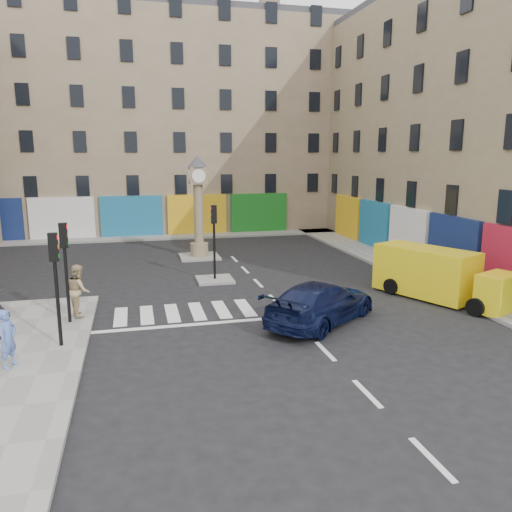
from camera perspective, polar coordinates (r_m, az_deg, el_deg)
name	(u,v)px	position (r m, az deg, el deg)	size (l,w,h in m)	color
ground	(305,331)	(18.29, 5.60, -8.49)	(120.00, 120.00, 0.00)	black
sidewalk_right	(388,261)	(30.56, 14.87, -0.54)	(2.60, 30.00, 0.15)	gray
sidewalk_far	(160,237)	(38.93, -10.95, 2.15)	(32.00, 2.40, 0.15)	gray
island_near	(215,280)	(25.25, -4.72, -2.71)	(1.80, 1.80, 0.12)	gray
island_far	(200,257)	(31.05, -6.47, -0.07)	(2.40, 2.40, 0.12)	gray
building_right	(492,124)	(33.48, 25.39, 13.42)	(10.00, 30.00, 16.00)	#8C7A5C
building_far	(152,128)	(44.29, -11.78, 14.16)	(32.00, 10.00, 17.00)	gray
traffic_light_left_near	(55,271)	(16.98, -21.95, -1.64)	(0.28, 0.22, 3.70)	black
traffic_light_left_far	(65,257)	(19.31, -20.99, -0.07)	(0.28, 0.22, 3.70)	black
traffic_light_island	(214,230)	(24.76, -4.82, 2.98)	(0.28, 0.22, 3.70)	black
clock_pillar	(198,200)	(30.55, -6.62, 6.35)	(1.20, 1.20, 6.10)	#8C7A5C
navy_sedan	(321,303)	(18.97, 7.44, -5.30)	(2.19, 5.40, 1.57)	black
yellow_van	(437,275)	(23.17, 20.01, -2.05)	(4.08, 6.23, 2.19)	yellow
pedestrian_blue	(8,338)	(16.29, -26.50, -8.43)	(0.63, 0.41, 1.73)	#5273BC
pedestrian_tan	(79,290)	(20.29, -19.61, -3.70)	(0.97, 0.76, 2.00)	tan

